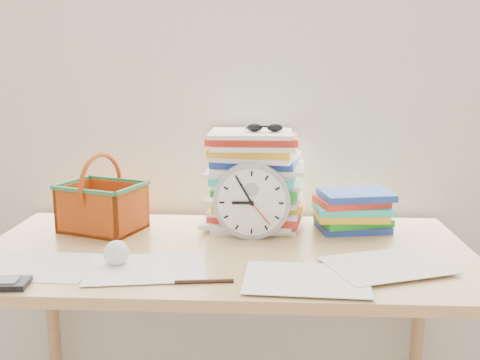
# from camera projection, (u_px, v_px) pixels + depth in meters

# --- Properties ---
(curtain) EXTENTS (2.40, 0.01, 2.50)m
(curtain) POSITION_uv_depth(u_px,v_px,m) (233.00, 55.00, 1.78)
(curtain) COLOR white
(curtain) RESTS_ON room_shell
(desk) EXTENTS (1.40, 0.70, 0.75)m
(desk) POSITION_uv_depth(u_px,v_px,m) (225.00, 273.00, 1.54)
(desk) COLOR tan
(desk) RESTS_ON ground
(paper_stack) EXTENTS (0.34, 0.29, 0.31)m
(paper_stack) POSITION_uv_depth(u_px,v_px,m) (254.00, 179.00, 1.72)
(paper_stack) COLOR white
(paper_stack) RESTS_ON desk
(clock) EXTENTS (0.23, 0.05, 0.23)m
(clock) POSITION_uv_depth(u_px,v_px,m) (252.00, 201.00, 1.60)
(clock) COLOR #A0A1A7
(clock) RESTS_ON desk
(sunglasses) EXTENTS (0.13, 0.11, 0.03)m
(sunglasses) POSITION_uv_depth(u_px,v_px,m) (265.00, 127.00, 1.67)
(sunglasses) COLOR black
(sunglasses) RESTS_ON paper_stack
(book_stack) EXTENTS (0.28, 0.24, 0.13)m
(book_stack) POSITION_uv_depth(u_px,v_px,m) (355.00, 210.00, 1.69)
(book_stack) COLOR white
(book_stack) RESTS_ON desk
(basket) EXTENTS (0.29, 0.26, 0.24)m
(basket) POSITION_uv_depth(u_px,v_px,m) (102.00, 193.00, 1.68)
(basket) COLOR #C04E12
(basket) RESTS_ON desk
(crumpled_ball) EXTENTS (0.07, 0.07, 0.07)m
(crumpled_ball) POSITION_uv_depth(u_px,v_px,m) (116.00, 253.00, 1.39)
(crumpled_ball) COLOR white
(crumpled_ball) RESTS_ON desk
(pen) EXTENTS (0.14, 0.03, 0.01)m
(pen) POSITION_uv_depth(u_px,v_px,m) (204.00, 281.00, 1.28)
(pen) COLOR black
(pen) RESTS_ON desk
(scattered_papers) EXTENTS (1.26, 0.42, 0.02)m
(scattered_papers) POSITION_uv_depth(u_px,v_px,m) (225.00, 247.00, 1.52)
(scattered_papers) COLOR white
(scattered_papers) RESTS_ON desk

